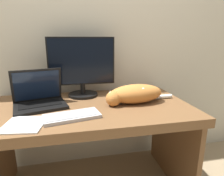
% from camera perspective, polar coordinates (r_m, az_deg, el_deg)
% --- Properties ---
extents(wall_back, '(6.40, 0.06, 2.60)m').
position_cam_1_polar(wall_back, '(1.70, -8.73, 19.32)').
color(wall_back, beige).
rests_on(wall_back, ground_plane).
extents(desk, '(1.40, 0.76, 0.70)m').
position_cam_1_polar(desk, '(1.39, -6.48, -11.07)').
color(desk, brown).
rests_on(desk, ground_plane).
extents(monitor, '(0.52, 0.24, 0.47)m').
position_cam_1_polar(monitor, '(1.51, -9.13, 6.17)').
color(monitor, black).
rests_on(monitor, desk).
extents(laptop, '(0.39, 0.32, 0.25)m').
position_cam_1_polar(laptop, '(1.38, -21.24, -3.22)').
color(laptop, black).
rests_on(laptop, desk).
extents(external_keyboard, '(0.35, 0.21, 0.02)m').
position_cam_1_polar(external_keyboard, '(1.14, -12.10, -8.36)').
color(external_keyboard, '#BCBCC1').
rests_on(external_keyboard, desk).
extents(cat, '(0.54, 0.21, 0.14)m').
position_cam_1_polar(cat, '(1.36, 6.85, -1.71)').
color(cat, '#C67A38').
rests_on(cat, desk).
extents(paper_notepad, '(0.24, 0.24, 0.01)m').
position_cam_1_polar(paper_notepad, '(1.13, -25.20, -10.03)').
color(paper_notepad, white).
rests_on(paper_notepad, desk).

